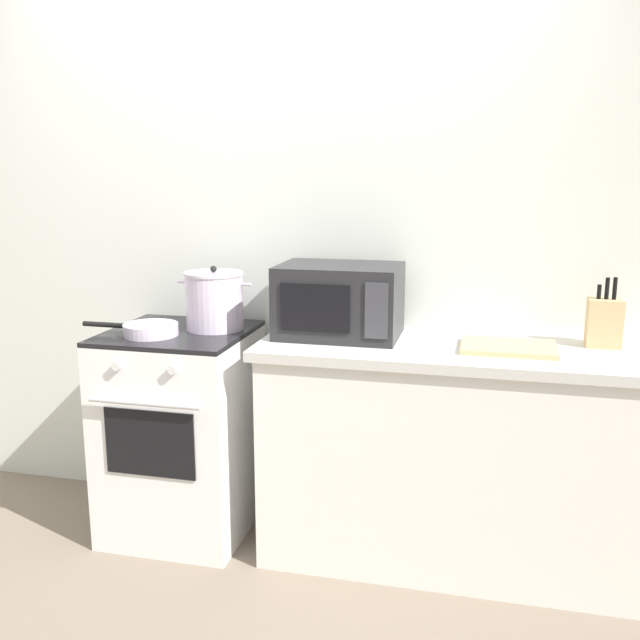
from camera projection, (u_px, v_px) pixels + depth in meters
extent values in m
plane|color=#7A6B5B|center=(206.00, 615.00, 2.60)|extent=(10.00, 10.00, 0.00)
cube|color=silver|center=(342.00, 250.00, 3.19)|extent=(4.40, 0.10, 2.50)
cube|color=white|center=(467.00, 460.00, 2.89)|extent=(1.64, 0.56, 0.88)
cube|color=beige|center=(472.00, 351.00, 2.80)|extent=(1.70, 0.60, 0.04)
cube|color=white|center=(182.00, 433.00, 3.16)|extent=(0.60, 0.60, 0.90)
cube|color=black|center=(178.00, 333.00, 3.06)|extent=(0.60, 0.60, 0.02)
cube|color=black|center=(150.00, 444.00, 2.86)|extent=(0.39, 0.01, 0.28)
cylinder|color=silver|center=(144.00, 403.00, 2.79)|extent=(0.48, 0.02, 0.02)
cylinder|color=silver|center=(117.00, 366.00, 2.81)|extent=(0.04, 0.02, 0.04)
cylinder|color=silver|center=(173.00, 370.00, 2.75)|extent=(0.04, 0.02, 0.04)
cylinder|color=silver|center=(215.00, 302.00, 3.08)|extent=(0.25, 0.25, 0.24)
cylinder|color=silver|center=(214.00, 274.00, 3.05)|extent=(0.26, 0.26, 0.01)
sphere|color=black|center=(214.00, 269.00, 3.05)|extent=(0.03, 0.03, 0.03)
cylinder|color=silver|center=(183.00, 282.00, 3.09)|extent=(0.05, 0.01, 0.01)
cylinder|color=silver|center=(246.00, 284.00, 3.03)|extent=(0.05, 0.01, 0.01)
cylinder|color=silver|center=(151.00, 330.00, 2.97)|extent=(0.23, 0.23, 0.05)
cylinder|color=black|center=(105.00, 325.00, 3.02)|extent=(0.20, 0.02, 0.02)
cube|color=#232326|center=(340.00, 300.00, 2.94)|extent=(0.50, 0.36, 0.30)
cube|color=black|center=(315.00, 308.00, 2.78)|extent=(0.28, 0.01, 0.19)
cube|color=#38383D|center=(376.00, 311.00, 2.73)|extent=(0.09, 0.01, 0.22)
cube|color=tan|center=(509.00, 347.00, 2.74)|extent=(0.36, 0.26, 0.02)
cube|color=tan|center=(604.00, 323.00, 2.77)|extent=(0.13, 0.10, 0.19)
cylinder|color=black|center=(599.00, 292.00, 2.75)|extent=(0.02, 0.02, 0.06)
cylinder|color=black|center=(607.00, 288.00, 2.74)|extent=(0.02, 0.02, 0.08)
cylinder|color=black|center=(615.00, 288.00, 2.74)|extent=(0.02, 0.02, 0.09)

